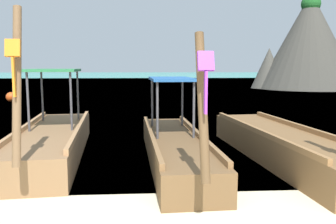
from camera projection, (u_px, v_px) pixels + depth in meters
sea_water at (147, 78)px, 65.05m from camera, size 120.00×120.00×0.00m
longtail_boat_orange_ribbon at (52, 140)px, 7.99m from camera, size 1.75×5.80×2.86m
longtail_boat_violet_ribbon at (175, 146)px, 7.46m from camera, size 1.29×5.70×2.44m
longtail_boat_red_ribbon at (282, 145)px, 7.59m from camera, size 1.67×5.99×2.86m
karst_rock at (307, 42)px, 32.07m from camera, size 9.24×8.77×8.48m
mooring_buoy_near at (11, 97)px, 20.10m from camera, size 0.55×0.55×0.55m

